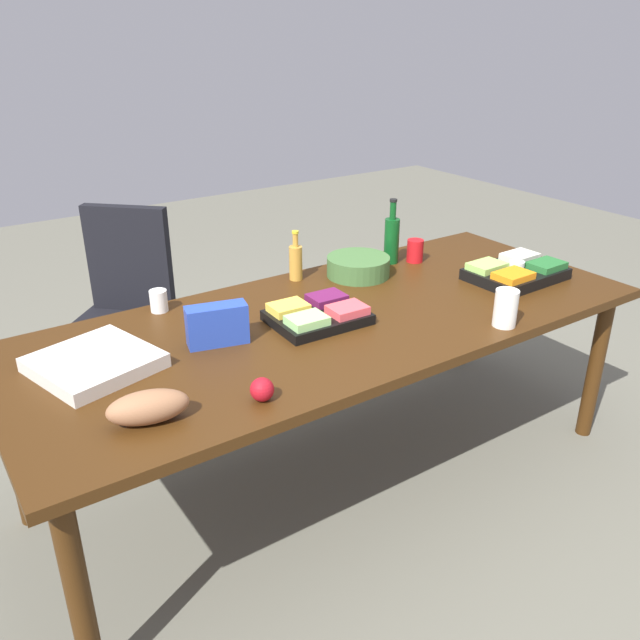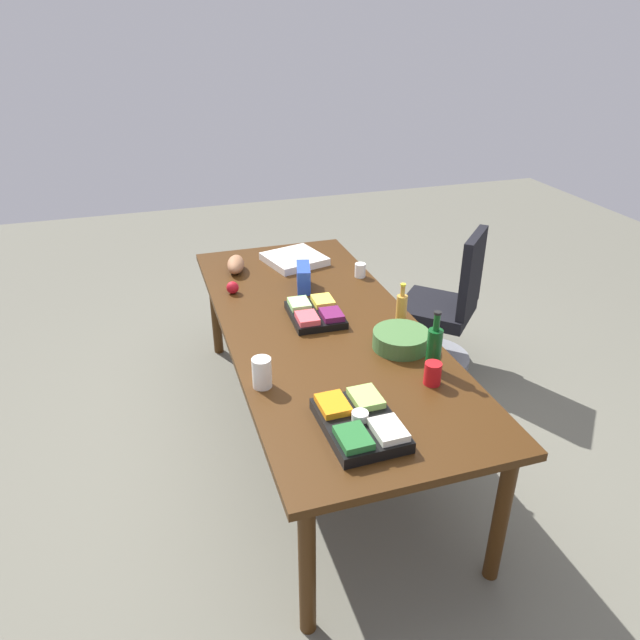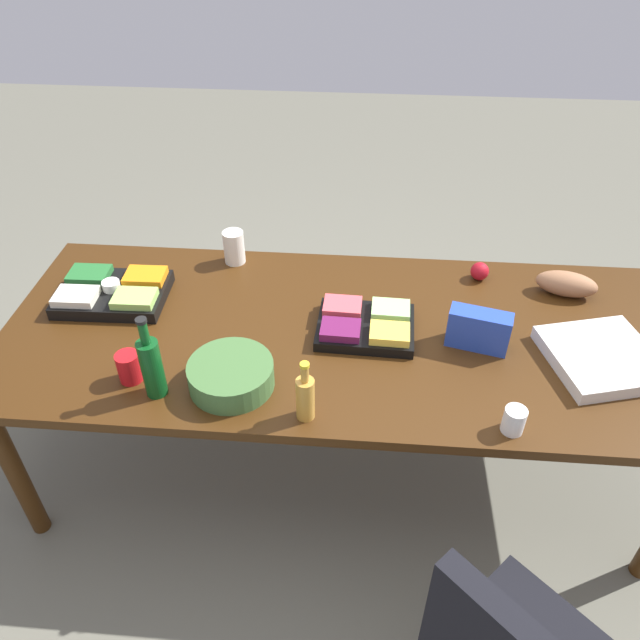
{
  "view_description": "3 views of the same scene",
  "coord_description": "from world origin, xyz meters",
  "px_view_note": "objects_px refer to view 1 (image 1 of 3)",
  "views": [
    {
      "loc": [
        -1.39,
        -1.93,
        1.83
      ],
      "look_at": [
        -0.14,
        -0.1,
        0.82
      ],
      "focal_mm": 36.54,
      "sensor_mm": 36.0,
      "label": 1
    },
    {
      "loc": [
        2.74,
        -0.87,
        2.31
      ],
      "look_at": [
        0.01,
        -0.01,
        0.81
      ],
      "focal_mm": 33.15,
      "sensor_mm": 36.0,
      "label": 2
    },
    {
      "loc": [
        -0.07,
        1.78,
        2.25
      ],
      "look_at": [
        0.08,
        0.03,
        0.84
      ],
      "focal_mm": 34.43,
      "sensor_mm": 36.0,
      "label": 3
    }
  ],
  "objects_px": {
    "veggie_tray": "(516,272)",
    "salad_bowl": "(358,266)",
    "office_chair": "(124,336)",
    "dressing_bottle": "(296,261)",
    "conference_table": "(335,331)",
    "pizza_box": "(95,363)",
    "fruit_platter": "(317,314)",
    "apple_red": "(262,389)",
    "chip_bag_blue": "(217,325)",
    "mayo_jar": "(506,308)",
    "red_solo_cup": "(415,251)",
    "paper_cup": "(159,301)",
    "bread_loaf": "(148,407)",
    "wine_bottle": "(392,239)"
  },
  "relations": [
    {
      "from": "veggie_tray",
      "to": "salad_bowl",
      "type": "bearing_deg",
      "value": 142.04
    },
    {
      "from": "office_chair",
      "to": "dressing_bottle",
      "type": "distance_m",
      "value": 1.01
    },
    {
      "from": "conference_table",
      "to": "pizza_box",
      "type": "xyz_separation_m",
      "value": [
        -0.93,
        0.1,
        0.09
      ]
    },
    {
      "from": "conference_table",
      "to": "dressing_bottle",
      "type": "height_order",
      "value": "dressing_bottle"
    },
    {
      "from": "fruit_platter",
      "to": "apple_red",
      "type": "bearing_deg",
      "value": -140.47
    },
    {
      "from": "office_chair",
      "to": "veggie_tray",
      "type": "distance_m",
      "value": 1.94
    },
    {
      "from": "fruit_platter",
      "to": "chip_bag_blue",
      "type": "height_order",
      "value": "chip_bag_blue"
    },
    {
      "from": "office_chair",
      "to": "fruit_platter",
      "type": "xyz_separation_m",
      "value": [
        0.45,
        -1.09,
        0.41
      ]
    },
    {
      "from": "office_chair",
      "to": "salad_bowl",
      "type": "relative_size",
      "value": 3.51
    },
    {
      "from": "mayo_jar",
      "to": "apple_red",
      "type": "distance_m",
      "value": 1.05
    },
    {
      "from": "veggie_tray",
      "to": "salad_bowl",
      "type": "xyz_separation_m",
      "value": [
        -0.57,
        0.44,
        0.01
      ]
    },
    {
      "from": "chip_bag_blue",
      "to": "red_solo_cup",
      "type": "bearing_deg",
      "value": 12.85
    },
    {
      "from": "paper_cup",
      "to": "dressing_bottle",
      "type": "bearing_deg",
      "value": -0.62
    },
    {
      "from": "bread_loaf",
      "to": "wine_bottle",
      "type": "height_order",
      "value": "wine_bottle"
    },
    {
      "from": "conference_table",
      "to": "dressing_bottle",
      "type": "bearing_deg",
      "value": 78.28
    },
    {
      "from": "red_solo_cup",
      "to": "dressing_bottle",
      "type": "bearing_deg",
      "value": 168.84
    },
    {
      "from": "conference_table",
      "to": "veggie_tray",
      "type": "height_order",
      "value": "veggie_tray"
    },
    {
      "from": "red_solo_cup",
      "to": "paper_cup",
      "type": "bearing_deg",
      "value": 174.22
    },
    {
      "from": "wine_bottle",
      "to": "paper_cup",
      "type": "bearing_deg",
      "value": 176.4
    },
    {
      "from": "paper_cup",
      "to": "chip_bag_blue",
      "type": "relative_size",
      "value": 0.41
    },
    {
      "from": "fruit_platter",
      "to": "red_solo_cup",
      "type": "bearing_deg",
      "value": 22.07
    },
    {
      "from": "mayo_jar",
      "to": "wine_bottle",
      "type": "xyz_separation_m",
      "value": [
        0.11,
        0.81,
        0.05
      ]
    },
    {
      "from": "office_chair",
      "to": "wine_bottle",
      "type": "relative_size",
      "value": 3.24
    },
    {
      "from": "veggie_tray",
      "to": "apple_red",
      "type": "bearing_deg",
      "value": -169.84
    },
    {
      "from": "conference_table",
      "to": "mayo_jar",
      "type": "height_order",
      "value": "mayo_jar"
    },
    {
      "from": "conference_table",
      "to": "red_solo_cup",
      "type": "height_order",
      "value": "red_solo_cup"
    },
    {
      "from": "pizza_box",
      "to": "dressing_bottle",
      "type": "distance_m",
      "value": 1.07
    },
    {
      "from": "office_chair",
      "to": "mayo_jar",
      "type": "relative_size",
      "value": 6.98
    },
    {
      "from": "office_chair",
      "to": "apple_red",
      "type": "bearing_deg",
      "value": -90.71
    },
    {
      "from": "fruit_platter",
      "to": "veggie_tray",
      "type": "xyz_separation_m",
      "value": [
        1.01,
        -0.12,
        0.0
      ]
    },
    {
      "from": "salad_bowl",
      "to": "wine_bottle",
      "type": "xyz_separation_m",
      "value": [
        0.24,
        0.06,
        0.08
      ]
    },
    {
      "from": "mayo_jar",
      "to": "paper_cup",
      "type": "xyz_separation_m",
      "value": [
        -1.05,
        0.88,
        -0.03
      ]
    },
    {
      "from": "mayo_jar",
      "to": "salad_bowl",
      "type": "xyz_separation_m",
      "value": [
        -0.13,
        0.76,
        -0.03
      ]
    },
    {
      "from": "office_chair",
      "to": "red_solo_cup",
      "type": "bearing_deg",
      "value": -31.58
    },
    {
      "from": "fruit_platter",
      "to": "pizza_box",
      "type": "relative_size",
      "value": 1.03
    },
    {
      "from": "conference_table",
      "to": "apple_red",
      "type": "height_order",
      "value": "apple_red"
    },
    {
      "from": "office_chair",
      "to": "dressing_bottle",
      "type": "height_order",
      "value": "office_chair"
    },
    {
      "from": "pizza_box",
      "to": "mayo_jar",
      "type": "bearing_deg",
      "value": -35.94
    },
    {
      "from": "fruit_platter",
      "to": "mayo_jar",
      "type": "distance_m",
      "value": 0.72
    },
    {
      "from": "pizza_box",
      "to": "dressing_bottle",
      "type": "relative_size",
      "value": 1.57
    },
    {
      "from": "veggie_tray",
      "to": "chip_bag_blue",
      "type": "distance_m",
      "value": 1.43
    },
    {
      "from": "pizza_box",
      "to": "dressing_bottle",
      "type": "xyz_separation_m",
      "value": [
        1.02,
        0.34,
        0.06
      ]
    },
    {
      "from": "red_solo_cup",
      "to": "apple_red",
      "type": "bearing_deg",
      "value": -150.72
    },
    {
      "from": "fruit_platter",
      "to": "wine_bottle",
      "type": "distance_m",
      "value": 0.79
    },
    {
      "from": "office_chair",
      "to": "chip_bag_blue",
      "type": "distance_m",
      "value": 1.13
    },
    {
      "from": "red_solo_cup",
      "to": "dressing_bottle",
      "type": "relative_size",
      "value": 0.48
    },
    {
      "from": "salad_bowl",
      "to": "paper_cup",
      "type": "bearing_deg",
      "value": 172.01
    },
    {
      "from": "office_chair",
      "to": "wine_bottle",
      "type": "height_order",
      "value": "wine_bottle"
    },
    {
      "from": "fruit_platter",
      "to": "bread_loaf",
      "type": "distance_m",
      "value": 0.86
    },
    {
      "from": "fruit_platter",
      "to": "wine_bottle",
      "type": "bearing_deg",
      "value": 28.73
    }
  ]
}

